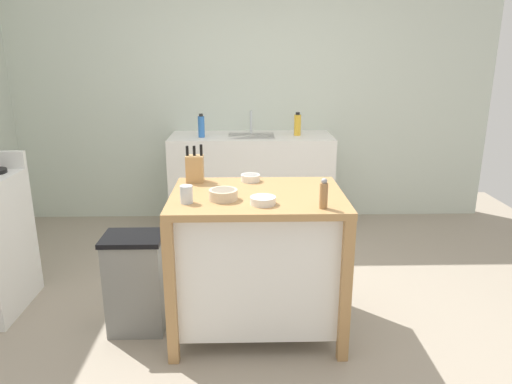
{
  "coord_description": "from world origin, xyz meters",
  "views": [
    {
      "loc": [
        -0.07,
        -2.68,
        1.69
      ],
      "look_at": [
        -0.0,
        0.19,
        0.84
      ],
      "focal_mm": 33.2,
      "sensor_mm": 36.0,
      "label": 1
    }
  ],
  "objects_px": {
    "drinking_cup": "(186,194)",
    "trash_bin": "(136,283)",
    "pepper_grinder": "(324,194)",
    "bowl_ceramic_wide": "(250,178)",
    "kitchen_island": "(257,255)",
    "bowl_ceramic_small": "(223,194)",
    "sink_faucet": "(251,122)",
    "knife_block": "(195,168)",
    "bottle_hand_soap": "(297,125)",
    "bottle_dish_soap": "(201,126)",
    "bowl_stoneware_deep": "(263,200)"
  },
  "relations": [
    {
      "from": "drinking_cup",
      "to": "trash_bin",
      "type": "height_order",
      "value": "drinking_cup"
    },
    {
      "from": "pepper_grinder",
      "to": "bowl_ceramic_wide",
      "type": "bearing_deg",
      "value": 124.34
    },
    {
      "from": "drinking_cup",
      "to": "kitchen_island",
      "type": "bearing_deg",
      "value": 23.48
    },
    {
      "from": "drinking_cup",
      "to": "bowl_ceramic_small",
      "type": "bearing_deg",
      "value": 15.49
    },
    {
      "from": "trash_bin",
      "to": "sink_faucet",
      "type": "xyz_separation_m",
      "value": [
        0.74,
        1.99,
        0.71
      ]
    },
    {
      "from": "drinking_cup",
      "to": "sink_faucet",
      "type": "relative_size",
      "value": 0.45
    },
    {
      "from": "trash_bin",
      "to": "bowl_ceramic_small",
      "type": "bearing_deg",
      "value": -11.45
    },
    {
      "from": "bowl_ceramic_wide",
      "to": "knife_block",
      "type": "bearing_deg",
      "value": 179.89
    },
    {
      "from": "bowl_ceramic_small",
      "to": "trash_bin",
      "type": "distance_m",
      "value": 0.83
    },
    {
      "from": "kitchen_island",
      "to": "bottle_hand_soap",
      "type": "height_order",
      "value": "bottle_hand_soap"
    },
    {
      "from": "drinking_cup",
      "to": "knife_block",
      "type": "bearing_deg",
      "value": 89.63
    },
    {
      "from": "sink_faucet",
      "to": "bowl_ceramic_small",
      "type": "bearing_deg",
      "value": -95.08
    },
    {
      "from": "bowl_ceramic_small",
      "to": "bottle_dish_soap",
      "type": "relative_size",
      "value": 0.74
    },
    {
      "from": "drinking_cup",
      "to": "sink_faucet",
      "type": "distance_m",
      "value": 2.19
    },
    {
      "from": "bottle_dish_soap",
      "to": "bowl_ceramic_small",
      "type": "bearing_deg",
      "value": -81.46
    },
    {
      "from": "bowl_ceramic_small",
      "to": "bottle_dish_soap",
      "type": "xyz_separation_m",
      "value": [
        -0.28,
        1.87,
        0.1
      ]
    },
    {
      "from": "kitchen_island",
      "to": "bowl_stoneware_deep",
      "type": "height_order",
      "value": "bowl_stoneware_deep"
    },
    {
      "from": "knife_block",
      "to": "bowl_ceramic_wide",
      "type": "distance_m",
      "value": 0.36
    },
    {
      "from": "bowl_ceramic_small",
      "to": "pepper_grinder",
      "type": "distance_m",
      "value": 0.57
    },
    {
      "from": "kitchen_island",
      "to": "pepper_grinder",
      "type": "relative_size",
      "value": 6.12
    },
    {
      "from": "bowl_ceramic_wide",
      "to": "sink_faucet",
      "type": "relative_size",
      "value": 0.55
    },
    {
      "from": "kitchen_island",
      "to": "knife_block",
      "type": "height_order",
      "value": "knife_block"
    },
    {
      "from": "kitchen_island",
      "to": "drinking_cup",
      "type": "distance_m",
      "value": 0.61
    },
    {
      "from": "bowl_stoneware_deep",
      "to": "bowl_ceramic_wide",
      "type": "bearing_deg",
      "value": 97.36
    },
    {
      "from": "knife_block",
      "to": "bottle_hand_soap",
      "type": "xyz_separation_m",
      "value": [
        0.83,
        1.56,
        0.04
      ]
    },
    {
      "from": "drinking_cup",
      "to": "trash_bin",
      "type": "bearing_deg",
      "value": 154.83
    },
    {
      "from": "kitchen_island",
      "to": "trash_bin",
      "type": "distance_m",
      "value": 0.77
    },
    {
      "from": "bowl_ceramic_wide",
      "to": "trash_bin",
      "type": "xyz_separation_m",
      "value": [
        -0.71,
        -0.28,
        -0.6
      ]
    },
    {
      "from": "bowl_ceramic_wide",
      "to": "drinking_cup",
      "type": "relative_size",
      "value": 1.23
    },
    {
      "from": "pepper_grinder",
      "to": "bottle_hand_soap",
      "type": "distance_m",
      "value": 2.12
    },
    {
      "from": "bowl_ceramic_small",
      "to": "kitchen_island",
      "type": "bearing_deg",
      "value": 30.85
    },
    {
      "from": "pepper_grinder",
      "to": "trash_bin",
      "type": "relative_size",
      "value": 0.26
    },
    {
      "from": "bowl_stoneware_deep",
      "to": "kitchen_island",
      "type": "bearing_deg",
      "value": 97.8
    },
    {
      "from": "bottle_hand_soap",
      "to": "trash_bin",
      "type": "bearing_deg",
      "value": -122.82
    },
    {
      "from": "bottle_dish_soap",
      "to": "sink_faucet",
      "type": "bearing_deg",
      "value": 26.11
    },
    {
      "from": "bowl_stoneware_deep",
      "to": "trash_bin",
      "type": "height_order",
      "value": "bowl_stoneware_deep"
    },
    {
      "from": "pepper_grinder",
      "to": "sink_faucet",
      "type": "bearing_deg",
      "value": 98.82
    },
    {
      "from": "knife_block",
      "to": "kitchen_island",
      "type": "bearing_deg",
      "value": -35.49
    },
    {
      "from": "kitchen_island",
      "to": "sink_faucet",
      "type": "relative_size",
      "value": 4.62
    },
    {
      "from": "drinking_cup",
      "to": "pepper_grinder",
      "type": "xyz_separation_m",
      "value": [
        0.74,
        -0.11,
        0.03
      ]
    },
    {
      "from": "knife_block",
      "to": "trash_bin",
      "type": "distance_m",
      "value": 0.8
    },
    {
      "from": "bowl_ceramic_wide",
      "to": "bottle_dish_soap",
      "type": "bearing_deg",
      "value": 106.53
    },
    {
      "from": "knife_block",
      "to": "bowl_ceramic_wide",
      "type": "height_order",
      "value": "knife_block"
    },
    {
      "from": "bottle_hand_soap",
      "to": "bowl_ceramic_wide",
      "type": "bearing_deg",
      "value": -106.8
    },
    {
      "from": "drinking_cup",
      "to": "bottle_dish_soap",
      "type": "distance_m",
      "value": 1.93
    },
    {
      "from": "pepper_grinder",
      "to": "drinking_cup",
      "type": "bearing_deg",
      "value": 171.46
    },
    {
      "from": "trash_bin",
      "to": "sink_faucet",
      "type": "distance_m",
      "value": 2.24
    },
    {
      "from": "trash_bin",
      "to": "sink_faucet",
      "type": "relative_size",
      "value": 2.86
    },
    {
      "from": "bowl_ceramic_small",
      "to": "bottle_hand_soap",
      "type": "height_order",
      "value": "bottle_hand_soap"
    },
    {
      "from": "bottle_dish_soap",
      "to": "bowl_ceramic_wide",
      "type": "bearing_deg",
      "value": -73.47
    }
  ]
}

